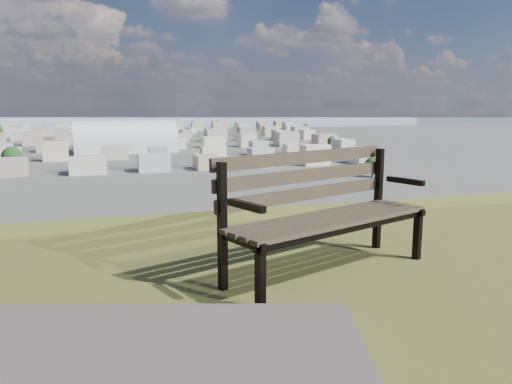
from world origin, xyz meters
name	(u,v)px	position (x,y,z in m)	size (l,w,h in m)	color
park_bench	(322,205)	(-1.00, 2.23, 25.52)	(1.84, 1.17, 0.92)	#423626
arena	(126,142)	(7.06, 284.60, 5.41)	(55.56, 25.91, 22.96)	silver
city_blocks	(111,135)	(0.00, 394.44, 3.50)	(395.00, 361.00, 7.00)	silver
city_trees	(66,140)	(-26.39, 319.00, 4.83)	(406.52, 387.20, 9.98)	#332019
bay_water	(108,120)	(0.00, 900.00, 0.00)	(2400.00, 700.00, 0.12)	#93A6BC
far_hills	(82,105)	(-60.92, 1402.93, 25.47)	(2050.00, 340.00, 60.00)	#8A95AC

